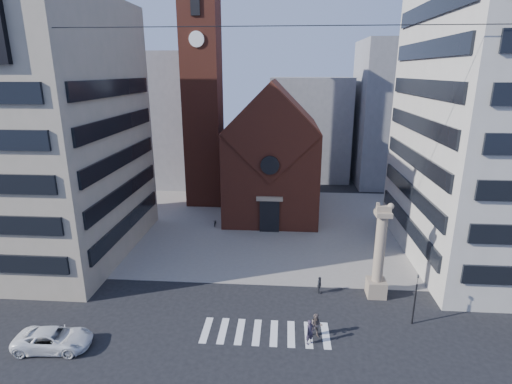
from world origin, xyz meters
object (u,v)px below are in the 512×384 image
pedestrian_0 (310,332)px  pedestrian_2 (319,285)px  white_car (54,339)px  scooter_0 (215,223)px  lion_column (379,260)px  pedestrian_1 (316,326)px  traffic_light (415,298)px

pedestrian_0 → pedestrian_2: size_ratio=1.20×
white_car → pedestrian_2: pedestrian_2 is taller
scooter_0 → white_car: bearing=-112.3°
lion_column → pedestrian_1: bearing=-132.6°
white_car → pedestrian_1: bearing=-85.7°
pedestrian_0 → pedestrian_1: size_ratio=1.01×
scooter_0 → pedestrian_0: bearing=-69.3°
pedestrian_0 → pedestrian_2: pedestrian_0 is taller
white_car → traffic_light: bearing=-83.5°
pedestrian_2 → scooter_0: pedestrian_2 is taller
pedestrian_1 → pedestrian_2: 6.22m
white_car → lion_column: bearing=-74.0°
scooter_0 → pedestrian_1: bearing=-67.4°
pedestrian_1 → white_car: bearing=-166.0°
pedestrian_2 → traffic_light: bearing=-107.7°
lion_column → traffic_light: size_ratio=2.02×
pedestrian_2 → scooter_0: 19.48m
traffic_light → pedestrian_1: size_ratio=2.26×
traffic_light → pedestrian_0: (-8.17, -3.01, -1.33)m
traffic_light → pedestrian_0: 8.81m
pedestrian_2 → lion_column: bearing=-77.8°
pedestrian_0 → white_car: bearing=146.0°
pedestrian_2 → pedestrian_1: bearing=-174.3°
traffic_light → scooter_0: bearing=134.6°
white_car → pedestrian_2: size_ratio=3.32×
lion_column → scooter_0: bearing=138.0°
lion_column → white_car: bearing=-160.1°
white_car → scooter_0: white_car is taller
traffic_light → lion_column: bearing=116.5°
white_car → pedestrian_0: 18.36m
traffic_light → pedestrian_2: size_ratio=2.69×
lion_column → pedestrian_1: 8.75m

